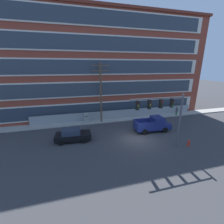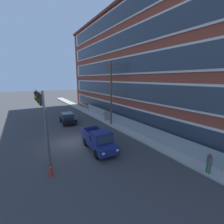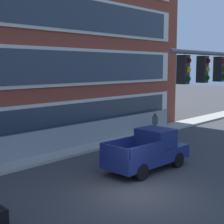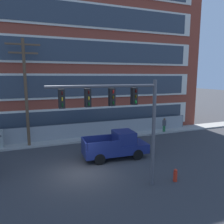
{
  "view_description": "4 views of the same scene",
  "coord_description": "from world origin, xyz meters",
  "px_view_note": "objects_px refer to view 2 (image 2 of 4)",
  "views": [
    {
      "loc": [
        -7.37,
        -15.61,
        8.74
      ],
      "look_at": [
        -2.04,
        4.31,
        2.46
      ],
      "focal_mm": 24.0,
      "sensor_mm": 36.0,
      "label": 1
    },
    {
      "loc": [
        15.54,
        -4.33,
        6.92
      ],
      "look_at": [
        0.1,
        5.13,
        2.85
      ],
      "focal_mm": 24.0,
      "sensor_mm": 36.0,
      "label": 2
    },
    {
      "loc": [
        -10.88,
        -8.48,
        5.31
      ],
      "look_at": [
        1.72,
        2.94,
        3.04
      ],
      "focal_mm": 55.0,
      "sensor_mm": 36.0,
      "label": 3
    },
    {
      "loc": [
        -2.87,
        -13.23,
        6.25
      ],
      "look_at": [
        3.91,
        4.59,
        3.11
      ],
      "focal_mm": 35.0,
      "sensor_mm": 36.0,
      "label": 4
    }
  ],
  "objects_px": {
    "utility_pole_near_corner": "(111,91)",
    "pedestrian_near_cabinet": "(209,163)",
    "pickup_truck_navy": "(99,141)",
    "sedan_black": "(68,118)",
    "electrical_cabinet": "(105,116)",
    "traffic_signal_mast": "(41,107)",
    "fire_hydrant": "(51,171)"
  },
  "relations": [
    {
      "from": "utility_pole_near_corner",
      "to": "pedestrian_near_cabinet",
      "type": "height_order",
      "value": "utility_pole_near_corner"
    },
    {
      "from": "pickup_truck_navy",
      "to": "utility_pole_near_corner",
      "type": "distance_m",
      "value": 9.23
    },
    {
      "from": "pickup_truck_navy",
      "to": "sedan_black",
      "type": "bearing_deg",
      "value": -179.49
    },
    {
      "from": "sedan_black",
      "to": "electrical_cabinet",
      "type": "xyz_separation_m",
      "value": [
        2.18,
        5.49,
        0.07
      ]
    },
    {
      "from": "utility_pole_near_corner",
      "to": "pedestrian_near_cabinet",
      "type": "bearing_deg",
      "value": -0.79
    },
    {
      "from": "traffic_signal_mast",
      "to": "sedan_black",
      "type": "height_order",
      "value": "traffic_signal_mast"
    },
    {
      "from": "electrical_cabinet",
      "to": "pedestrian_near_cabinet",
      "type": "bearing_deg",
      "value": -1.34
    },
    {
      "from": "sedan_black",
      "to": "fire_hydrant",
      "type": "xyz_separation_m",
      "value": [
        12.75,
        -4.73,
        -0.42
      ]
    },
    {
      "from": "sedan_black",
      "to": "electrical_cabinet",
      "type": "relative_size",
      "value": 2.48
    },
    {
      "from": "pickup_truck_navy",
      "to": "pedestrian_near_cabinet",
      "type": "bearing_deg",
      "value": 33.05
    },
    {
      "from": "pickup_truck_navy",
      "to": "traffic_signal_mast",
      "type": "bearing_deg",
      "value": -109.67
    },
    {
      "from": "traffic_signal_mast",
      "to": "utility_pole_near_corner",
      "type": "height_order",
      "value": "utility_pole_near_corner"
    },
    {
      "from": "pickup_truck_navy",
      "to": "utility_pole_near_corner",
      "type": "relative_size",
      "value": 0.54
    },
    {
      "from": "traffic_signal_mast",
      "to": "fire_hydrant",
      "type": "bearing_deg",
      "value": -2.57
    },
    {
      "from": "pedestrian_near_cabinet",
      "to": "fire_hydrant",
      "type": "height_order",
      "value": "pedestrian_near_cabinet"
    },
    {
      "from": "electrical_cabinet",
      "to": "traffic_signal_mast",
      "type": "bearing_deg",
      "value": -54.92
    },
    {
      "from": "traffic_signal_mast",
      "to": "electrical_cabinet",
      "type": "relative_size",
      "value": 3.48
    },
    {
      "from": "pickup_truck_navy",
      "to": "sedan_black",
      "type": "height_order",
      "value": "pickup_truck_navy"
    },
    {
      "from": "traffic_signal_mast",
      "to": "fire_hydrant",
      "type": "relative_size",
      "value": 7.77
    },
    {
      "from": "pickup_truck_navy",
      "to": "pedestrian_near_cabinet",
      "type": "xyz_separation_m",
      "value": [
        7.69,
        5.01,
        0.01
      ]
    },
    {
      "from": "sedan_black",
      "to": "fire_hydrant",
      "type": "height_order",
      "value": "sedan_black"
    },
    {
      "from": "traffic_signal_mast",
      "to": "pickup_truck_navy",
      "type": "distance_m",
      "value": 6.12
    },
    {
      "from": "sedan_black",
      "to": "utility_pole_near_corner",
      "type": "xyz_separation_m",
      "value": [
        4.58,
        5.3,
        4.41
      ]
    },
    {
      "from": "pickup_truck_navy",
      "to": "electrical_cabinet",
      "type": "xyz_separation_m",
      "value": [
        -8.74,
        5.39,
        -0.09
      ]
    },
    {
      "from": "utility_pole_near_corner",
      "to": "fire_hydrant",
      "type": "relative_size",
      "value": 12.01
    },
    {
      "from": "traffic_signal_mast",
      "to": "pedestrian_near_cabinet",
      "type": "height_order",
      "value": "traffic_signal_mast"
    },
    {
      "from": "pickup_truck_navy",
      "to": "fire_hydrant",
      "type": "relative_size",
      "value": 6.54
    },
    {
      "from": "pedestrian_near_cabinet",
      "to": "fire_hydrant",
      "type": "relative_size",
      "value": 2.17
    },
    {
      "from": "traffic_signal_mast",
      "to": "pedestrian_near_cabinet",
      "type": "relative_size",
      "value": 3.59
    },
    {
      "from": "sedan_black",
      "to": "pickup_truck_navy",
      "type": "bearing_deg",
      "value": 0.51
    },
    {
      "from": "electrical_cabinet",
      "to": "pedestrian_near_cabinet",
      "type": "height_order",
      "value": "electrical_cabinet"
    },
    {
      "from": "pedestrian_near_cabinet",
      "to": "fire_hydrant",
      "type": "distance_m",
      "value": 11.46
    }
  ]
}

